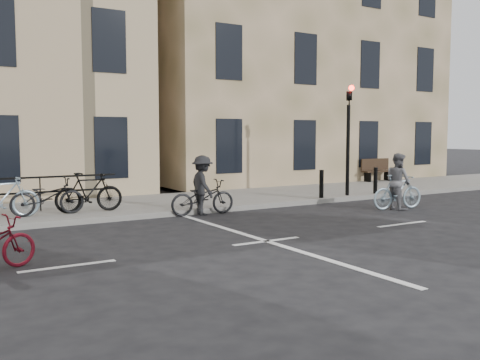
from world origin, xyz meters
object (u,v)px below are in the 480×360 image
cyclist_grey (398,187)px  cyclist_dark (203,192)px  bench (376,169)px  traffic_light (348,126)px

cyclist_grey → cyclist_dark: size_ratio=0.94×
bench → cyclist_grey: bearing=-131.1°
cyclist_grey → cyclist_dark: bearing=77.8°
cyclist_dark → cyclist_grey: bearing=-106.7°
bench → cyclist_dark: size_ratio=0.86×
bench → cyclist_grey: (-5.10, -5.85, -0.01)m
traffic_light → bench: bearing=35.2°
traffic_light → cyclist_dark: (-5.67, -0.44, -1.81)m
bench → cyclist_dark: cyclist_dark is taller
traffic_light → cyclist_grey: (-0.30, -2.46, -1.79)m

